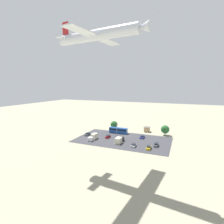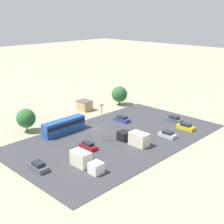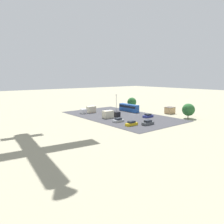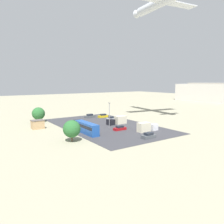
{
  "view_description": "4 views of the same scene",
  "coord_description": "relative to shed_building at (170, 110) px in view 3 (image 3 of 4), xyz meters",
  "views": [
    {
      "loc": [
        -29.71,
        94.7,
        29.56
      ],
      "look_at": [
        0.8,
        21.02,
        17.2
      ],
      "focal_mm": 28.0,
      "sensor_mm": 36.0,
      "label": 1
    },
    {
      "loc": [
        49.52,
        53.9,
        28.15
      ],
      "look_at": [
        0.27,
        6.14,
        6.07
      ],
      "focal_mm": 50.0,
      "sensor_mm": 36.0,
      "label": 2
    },
    {
      "loc": [
        -68.06,
        66.75,
        16.66
      ],
      "look_at": [
        1.03,
        11.28,
        2.04
      ],
      "focal_mm": 35.0,
      "sensor_mm": 36.0,
      "label": 3
    },
    {
      "loc": [
        65.34,
        -34.04,
        15.93
      ],
      "look_at": [
        -1.8,
        11.57,
        4.49
      ],
      "focal_mm": 35.0,
      "sensor_mm": 36.0,
      "label": 4
    }
  ],
  "objects": [
    {
      "name": "parking_lot_surface",
      "position": [
        8.85,
        21.72,
        -1.45
      ],
      "size": [
        50.36,
        29.22,
        0.08
      ],
      "color": "#38383D",
      "rests_on": "ground"
    },
    {
      "name": "ground_plane",
      "position": [
        8.85,
        14.15,
        -1.49
      ],
      "size": [
        400.0,
        400.0,
        0.0
      ],
      "primitive_type": "plane",
      "color": "gray"
    },
    {
      "name": "parked_truck_1",
      "position": [
        8.9,
        27.07,
        -0.07
      ],
      "size": [
        2.54,
        7.7,
        2.93
      ],
      "rotation": [
        0.0,
        0.0,
        3.14
      ],
      "color": "black",
      "rests_on": "ground"
    },
    {
      "name": "parked_car_4",
      "position": [
        -9.62,
        25.21,
        -0.72
      ],
      "size": [
        1.76,
        4.61,
        1.64
      ],
      "color": "#4C5156",
      "rests_on": "ground"
    },
    {
      "name": "parked_car_0",
      "position": [
        -0.37,
        14.86,
        -0.79
      ],
      "size": [
        1.97,
        4.49,
        1.47
      ],
      "rotation": [
        0.0,
        0.0,
        3.14
      ],
      "color": "navy",
      "rests_on": "ground"
    },
    {
      "name": "tree_near_shed",
      "position": [
        21.46,
        3.04,
        1.97
      ],
      "size": [
        4.66,
        4.66,
        5.79
      ],
      "color": "brown",
      "rests_on": "ground"
    },
    {
      "name": "shed_building",
      "position": [
        0.0,
        0.0,
        0.0
      ],
      "size": [
        3.46,
        4.09,
        2.96
      ],
      "color": "tan",
      "rests_on": "ground"
    },
    {
      "name": "tree_apron_mid",
      "position": [
        -11.46,
        3.6,
        1.97
      ],
      "size": [
        4.93,
        4.93,
        5.92
      ],
      "color": "brown",
      "rests_on": "ground"
    },
    {
      "name": "parked_truck_0",
      "position": [
        23.93,
        27.58,
        -0.06
      ],
      "size": [
        2.31,
        7.34,
        2.94
      ],
      "color": "silver",
      "rests_on": "ground"
    },
    {
      "name": "light_pole_lot_centre",
      "position": [
        12.82,
        20.7,
        3.36
      ],
      "size": [
        0.9,
        0.28,
        8.67
      ],
      "color": "gray",
      "rests_on": "ground"
    },
    {
      "name": "parked_car_2",
      "position": [
        0.44,
        30.05,
        -0.81
      ],
      "size": [
        1.98,
        4.14,
        1.44
      ],
      "color": "#ADB2B7",
      "rests_on": "ground"
    },
    {
      "name": "parked_car_5",
      "position": [
        30.63,
        22.11,
        -0.72
      ],
      "size": [
        1.95,
        4.16,
        1.64
      ],
      "color": "#4C5156",
      "rests_on": "ground"
    },
    {
      "name": "bus",
      "position": [
        15.7,
        10.47,
        0.42
      ],
      "size": [
        11.37,
        2.44,
        3.39
      ],
      "rotation": [
        0.0,
        0.0,
        1.57
      ],
      "color": "#1E4C9E",
      "rests_on": "ground"
    },
    {
      "name": "parked_car_1",
      "position": [
        17.78,
        21.52,
        -0.79
      ],
      "size": [
        1.71,
        4.33,
        1.49
      ],
      "color": "maroon",
      "rests_on": "ground"
    },
    {
      "name": "parked_car_3",
      "position": [
        -6.92,
        30.41,
        -0.75
      ],
      "size": [
        1.73,
        4.5,
        1.58
      ],
      "color": "gold",
      "rests_on": "ground"
    }
  ]
}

